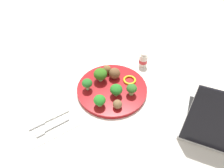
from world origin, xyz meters
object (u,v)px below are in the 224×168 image
object	(u,v)px
broccoli_floret_back_left	(100,100)
pepper_ring_front_right	(130,80)
broccoli_floret_center	(87,83)
yogurt_bottle	(143,60)
fork	(51,127)
napkin	(51,123)
broccoli_floret_front_right	(116,90)
meatball_front_left	(107,70)
plate	(112,89)
broccoli_floret_near_rim	(132,89)
meatball_back_right	(117,104)
broccoli_floret_far_rim	(100,74)
knife	(47,120)
meatball_back_left	(115,73)

from	to	relation	value
broccoli_floret_back_left	pepper_ring_front_right	size ratio (longest dim) A/B	0.89
broccoli_floret_center	yogurt_bottle	xyz separation A→B (m)	(-0.29, 0.00, -0.02)
fork	broccoli_floret_back_left	bearing A→B (deg)	172.59
napkin	broccoli_floret_front_right	bearing A→B (deg)	172.07
broccoli_floret_center	meatball_front_left	distance (m)	0.12
plate	napkin	bearing A→B (deg)	1.18
broccoli_floret_near_rim	meatball_back_right	size ratio (longest dim) A/B	1.39
napkin	broccoli_floret_far_rim	bearing A→B (deg)	-165.15
plate	pepper_ring_front_right	bearing A→B (deg)	172.42
knife	broccoli_floret_back_left	bearing A→B (deg)	161.76
broccoli_floret_center	broccoli_floret_back_left	bearing A→B (deg)	86.91
broccoli_floret_center	yogurt_bottle	bearing A→B (deg)	179.05
broccoli_floret_near_rim	pepper_ring_front_right	distance (m)	0.08
plate	fork	size ratio (longest dim) A/B	2.32
meatball_front_left	knife	world-z (taller)	meatball_front_left
plate	pepper_ring_front_right	size ratio (longest dim) A/B	5.24
napkin	yogurt_bottle	world-z (taller)	yogurt_bottle
broccoli_floret_near_rim	meatball_front_left	distance (m)	0.15
meatball_back_left	napkin	world-z (taller)	meatball_back_left
yogurt_bottle	knife	bearing A→B (deg)	3.77
meatball_back_left	meatball_back_right	bearing A→B (deg)	57.98
pepper_ring_front_right	fork	distance (m)	0.35
meatball_back_right	broccoli_floret_front_right	bearing A→B (deg)	-121.65
broccoli_floret_far_rim	meatball_back_left	size ratio (longest dim) A/B	1.20
meatball_front_left	napkin	xyz separation A→B (m)	(0.30, 0.09, -0.03)
meatball_back_right	knife	size ratio (longest dim) A/B	0.23
pepper_ring_front_right	napkin	world-z (taller)	pepper_ring_front_right
broccoli_floret_front_right	knife	bearing A→B (deg)	-11.66
napkin	fork	size ratio (longest dim) A/B	1.41
plate	broccoli_floret_far_rim	xyz separation A→B (m)	(0.01, -0.06, 0.04)
broccoli_floret_near_rim	knife	world-z (taller)	broccoli_floret_near_rim
broccoli_floret_front_right	meatball_front_left	xyz separation A→B (m)	(-0.04, -0.12, -0.01)
broccoli_floret_far_rim	napkin	world-z (taller)	broccoli_floret_far_rim
yogurt_bottle	broccoli_floret_near_rim	bearing A→B (deg)	35.18
broccoli_floret_back_left	napkin	world-z (taller)	broccoli_floret_back_left
broccoli_floret_front_right	broccoli_floret_far_rim	xyz separation A→B (m)	(0.00, -0.10, 0.00)
plate	fork	world-z (taller)	plate
fork	napkin	bearing A→B (deg)	-115.87
broccoli_floret_front_right	meatball_back_right	world-z (taller)	broccoli_floret_front_right
meatball_back_left	meatball_back_right	size ratio (longest dim) A/B	1.38
broccoli_floret_near_rim	yogurt_bottle	world-z (taller)	yogurt_bottle
meatball_front_left	broccoli_floret_back_left	bearing A→B (deg)	47.11
knife	yogurt_bottle	world-z (taller)	yogurt_bottle
yogurt_bottle	plate	bearing A→B (deg)	12.23
meatball_front_left	fork	size ratio (longest dim) A/B	0.30
fork	broccoli_floret_center	bearing A→B (deg)	-159.20
broccoli_floret_far_rim	broccoli_floret_back_left	bearing A→B (deg)	55.56
meatball_back_left	broccoli_floret_front_right	bearing A→B (deg)	57.75
meatball_back_right	broccoli_floret_center	bearing A→B (deg)	-73.35
broccoli_floret_near_rim	napkin	distance (m)	0.31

